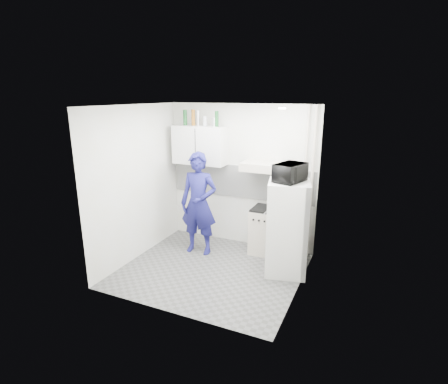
% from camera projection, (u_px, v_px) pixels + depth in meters
% --- Properties ---
extents(floor, '(2.80, 2.80, 0.00)m').
position_uv_depth(floor, '(212.00, 270.00, 5.68)').
color(floor, '#555555').
rests_on(floor, ground).
extents(ceiling, '(2.80, 2.80, 0.00)m').
position_uv_depth(ceiling, '(210.00, 105.00, 4.97)').
color(ceiling, white).
rests_on(ceiling, wall_back).
extents(wall_back, '(2.80, 0.00, 2.80)m').
position_uv_depth(wall_back, '(241.00, 176.00, 6.42)').
color(wall_back, silver).
rests_on(wall_back, floor).
extents(wall_left, '(0.00, 2.60, 2.60)m').
position_uv_depth(wall_left, '(136.00, 184.00, 5.88)').
color(wall_left, silver).
rests_on(wall_left, floor).
extents(wall_right, '(0.00, 2.60, 2.60)m').
position_uv_depth(wall_right, '(303.00, 205.00, 4.77)').
color(wall_right, silver).
rests_on(wall_right, floor).
extents(person, '(0.70, 0.50, 1.82)m').
position_uv_depth(person, '(199.00, 204.00, 6.10)').
color(person, navy).
rests_on(person, floor).
extents(stove, '(0.50, 0.50, 0.81)m').
position_uv_depth(stove, '(266.00, 231.00, 6.21)').
color(stove, '#BEB4A3').
rests_on(stove, floor).
extents(fridge, '(0.75, 0.75, 1.49)m').
position_uv_depth(fridge, '(287.00, 228.00, 5.43)').
color(fridge, silver).
rests_on(fridge, floor).
extents(stove_top, '(0.48, 0.48, 0.03)m').
position_uv_depth(stove_top, '(267.00, 209.00, 6.10)').
color(stove_top, black).
rests_on(stove_top, stove).
extents(saucepan, '(0.19, 0.19, 0.10)m').
position_uv_depth(saucepan, '(273.00, 205.00, 6.09)').
color(saucepan, silver).
rests_on(saucepan, stove_top).
extents(microwave, '(0.58, 0.47, 0.28)m').
position_uv_depth(microwave, '(290.00, 173.00, 5.19)').
color(microwave, black).
rests_on(microwave, fridge).
extents(bottle_b, '(0.07, 0.07, 0.28)m').
position_uv_depth(bottle_b, '(185.00, 118.00, 6.40)').
color(bottle_b, '#144C1E').
rests_on(bottle_b, upper_cabinet).
extents(bottle_c, '(0.07, 0.07, 0.29)m').
position_uv_depth(bottle_c, '(193.00, 117.00, 6.33)').
color(bottle_c, brown).
rests_on(bottle_c, upper_cabinet).
extents(bottle_d, '(0.06, 0.06, 0.27)m').
position_uv_depth(bottle_d, '(198.00, 118.00, 6.30)').
color(bottle_d, silver).
rests_on(bottle_d, upper_cabinet).
extents(canister_a, '(0.07, 0.07, 0.17)m').
position_uv_depth(canister_a, '(205.00, 121.00, 6.25)').
color(canister_a, '#B2B7BC').
rests_on(canister_a, upper_cabinet).
extents(canister_b, '(0.08, 0.08, 0.16)m').
position_uv_depth(canister_b, '(214.00, 122.00, 6.18)').
color(canister_b, silver).
rests_on(canister_b, upper_cabinet).
extents(bottle_e, '(0.07, 0.07, 0.27)m').
position_uv_depth(bottle_e, '(217.00, 119.00, 6.15)').
color(bottle_e, '#144C1E').
rests_on(bottle_e, upper_cabinet).
extents(upper_cabinet, '(1.00, 0.35, 0.70)m').
position_uv_depth(upper_cabinet, '(200.00, 145.00, 6.41)').
color(upper_cabinet, silver).
rests_on(upper_cabinet, wall_back).
extents(range_hood, '(0.60, 0.50, 0.14)m').
position_uv_depth(range_hood, '(260.00, 166.00, 5.95)').
color(range_hood, '#BEB4A3').
rests_on(range_hood, wall_back).
extents(backsplash, '(2.74, 0.03, 0.60)m').
position_uv_depth(backsplash, '(241.00, 182.00, 6.43)').
color(backsplash, white).
rests_on(backsplash, wall_back).
extents(pipe_a, '(0.05, 0.05, 2.60)m').
position_uv_depth(pipe_a, '(311.00, 184.00, 5.84)').
color(pipe_a, '#BEB4A3').
rests_on(pipe_a, floor).
extents(pipe_b, '(0.04, 0.04, 2.60)m').
position_uv_depth(pipe_b, '(304.00, 184.00, 5.88)').
color(pipe_b, '#BEB4A3').
rests_on(pipe_b, floor).
extents(ceiling_spot_fixture, '(0.10, 0.10, 0.02)m').
position_uv_depth(ceiling_spot_fixture, '(282.00, 108.00, 4.76)').
color(ceiling_spot_fixture, white).
rests_on(ceiling_spot_fixture, ceiling).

